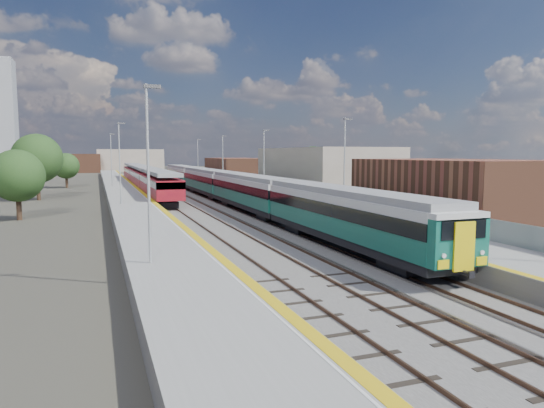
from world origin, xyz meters
TOP-DOWN VIEW (x-y plane):
  - ground at (0.00, 50.00)m, footprint 320.00×320.00m
  - ballast_bed at (-2.25, 52.50)m, footprint 10.50×155.00m
  - tracks at (-1.65, 54.18)m, footprint 8.96×160.00m
  - platform_right at (5.28, 52.49)m, footprint 4.70×155.00m
  - platform_left at (-9.05, 52.49)m, footprint 4.30×155.00m
  - buildings at (-18.12, 138.60)m, footprint 72.00×185.50m
  - green_train at (1.50, 40.88)m, footprint 2.75×76.64m
  - red_train at (-5.50, 63.35)m, footprint 2.85×57.82m
  - tree_a at (-18.56, 33.09)m, footprint 4.45×4.45m
  - tree_b at (-18.95, 52.05)m, footprint 5.94×5.94m
  - tree_c at (-16.96, 74.51)m, footprint 4.25×4.25m
  - tree_d at (22.60, 62.76)m, footprint 5.10×5.10m

SIDE VIEW (x-z plane):
  - ground at x=0.00m, z-range 0.00..0.00m
  - ballast_bed at x=-2.25m, z-range 0.00..0.06m
  - tracks at x=-1.65m, z-range 0.02..0.19m
  - platform_left at x=-9.05m, z-range -3.74..4.78m
  - platform_right at x=5.28m, z-range -3.72..4.80m
  - red_train at x=-5.50m, z-range 0.33..3.93m
  - green_train at x=1.50m, z-range 0.62..3.65m
  - tree_c at x=-16.96m, z-range 0.74..6.50m
  - tree_a at x=-18.56m, z-range 0.78..6.80m
  - tree_d at x=22.60m, z-range 0.90..7.81m
  - tree_b at x=-18.95m, z-range 1.05..9.09m
  - buildings at x=-18.12m, z-range -9.30..30.70m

